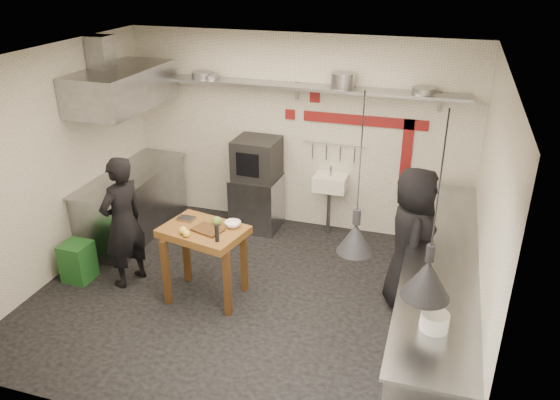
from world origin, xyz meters
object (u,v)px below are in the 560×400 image
(combi_oven, at_px, (257,159))
(chef_left, at_px, (123,222))
(oven_stand, at_px, (257,202))
(prep_table, at_px, (205,263))
(chef_right, at_px, (412,239))
(green_bin, at_px, (78,262))

(combi_oven, distance_m, chef_left, 2.16)
(chef_left, bearing_deg, oven_stand, 169.01)
(prep_table, height_order, chef_left, chef_left)
(chef_right, bearing_deg, oven_stand, 52.66)
(chef_left, height_order, chef_right, chef_right)
(prep_table, bearing_deg, chef_right, 26.14)
(oven_stand, xyz_separation_m, chef_left, (-1.02, -1.89, 0.43))
(green_bin, distance_m, chef_left, 0.87)
(combi_oven, relative_size, chef_right, 0.36)
(prep_table, relative_size, chef_left, 0.56)
(prep_table, relative_size, chef_right, 0.54)
(combi_oven, relative_size, green_bin, 1.22)
(combi_oven, relative_size, prep_table, 0.66)
(combi_oven, xyz_separation_m, chef_left, (-1.04, -1.88, -0.26))
(combi_oven, distance_m, green_bin, 2.75)
(green_bin, bearing_deg, chef_left, 12.27)
(oven_stand, bearing_deg, chef_right, -27.99)
(green_bin, relative_size, chef_left, 0.30)
(combi_oven, height_order, prep_table, combi_oven)
(oven_stand, height_order, chef_left, chef_left)
(combi_oven, bearing_deg, green_bin, -127.80)
(combi_oven, height_order, green_bin, combi_oven)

